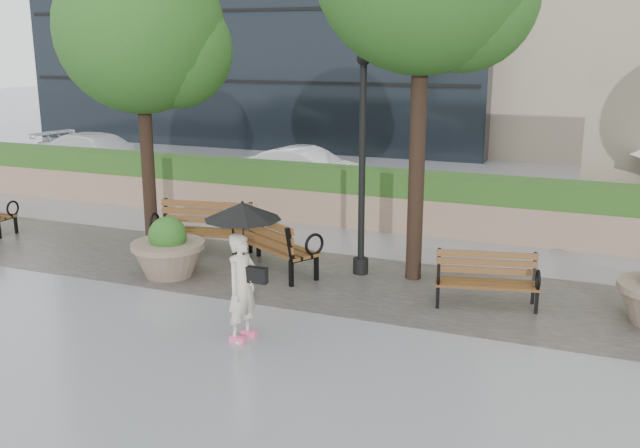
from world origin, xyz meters
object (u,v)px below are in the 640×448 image
at_px(bench_3, 486,291).
at_px(pedestrian, 243,258).
at_px(bench_2, 273,255).
at_px(lamppost, 362,180).
at_px(bench_1, 203,239).
at_px(planter_left, 168,253).
at_px(car_right, 307,169).
at_px(car_left, 101,155).

height_order(bench_3, pedestrian, pedestrian).
xyz_separation_m(bench_2, lamppost, (1.56, 0.46, 1.44)).
bearing_deg(bench_2, bench_1, 15.20).
relative_size(bench_1, bench_3, 1.19).
bearing_deg(bench_1, lamppost, -9.78).
bearing_deg(planter_left, bench_2, 31.52).
height_order(planter_left, lamppost, lamppost).
relative_size(bench_1, car_right, 0.55).
distance_m(bench_3, car_left, 15.16).
relative_size(bench_2, pedestrian, 1.05).
bearing_deg(car_right, car_left, 102.27).
height_order(planter_left, car_right, car_right).
bearing_deg(pedestrian, planter_left, 62.97).
height_order(bench_3, car_right, car_right).
bearing_deg(bench_3, pedestrian, -151.76).
bearing_deg(bench_1, bench_3, -17.93).
bearing_deg(bench_3, bench_2, 161.57).
distance_m(planter_left, lamppost, 3.74).
xyz_separation_m(lamppost, car_right, (-4.05, 6.90, -1.15)).
xyz_separation_m(bench_3, planter_left, (-5.60, -0.62, 0.18)).
relative_size(lamppost, car_right, 1.08).
height_order(bench_3, lamppost, lamppost).
distance_m(bench_1, bench_2, 1.86).
bearing_deg(lamppost, bench_1, 179.86).
bearing_deg(car_left, lamppost, -112.29).
bearing_deg(car_left, pedestrian, -125.58).
bearing_deg(lamppost, planter_left, -155.43).
height_order(bench_1, lamppost, lamppost).
height_order(car_left, pedestrian, pedestrian).
relative_size(bench_3, planter_left, 1.28).
bearing_deg(pedestrian, bench_3, -38.38).
bearing_deg(bench_3, lamppost, 147.93).
bearing_deg(bench_1, bench_2, -24.21).
distance_m(bench_2, planter_left, 1.91).
distance_m(lamppost, pedestrian, 3.54).
distance_m(planter_left, pedestrian, 3.39).
xyz_separation_m(planter_left, car_right, (-0.86, 8.36, 0.17)).
bearing_deg(lamppost, pedestrian, -99.31).
xyz_separation_m(bench_3, pedestrian, (-2.99, -2.62, 0.96)).
bearing_deg(car_right, planter_left, -166.66).
relative_size(planter_left, car_left, 0.28).
distance_m(bench_1, planter_left, 1.48).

